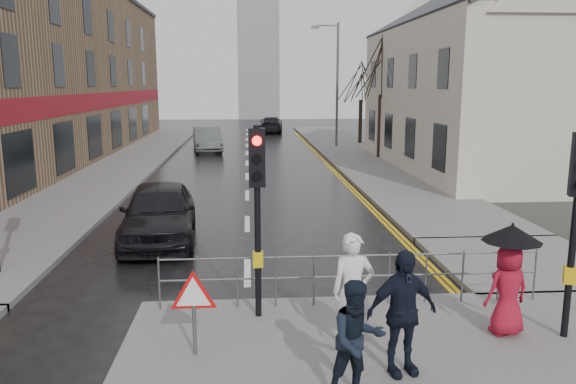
{
  "coord_description": "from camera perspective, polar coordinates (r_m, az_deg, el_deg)",
  "views": [
    {
      "loc": [
        0.05,
        -9.27,
        4.22
      ],
      "look_at": [
        1.1,
        5.37,
        1.39
      ],
      "focal_mm": 35.0,
      "sensor_mm": 36.0,
      "label": 1
    }
  ],
  "objects": [
    {
      "name": "street_lamp",
      "position": [
        37.72,
        4.77,
        11.61
      ],
      "size": [
        1.83,
        0.25,
        8.0
      ],
      "color": "#595B5E",
      "rests_on": "right_pavement"
    },
    {
      "name": "building_right_cream",
      "position": [
        29.78,
        19.94,
        11.35
      ],
      "size": [
        9.0,
        16.4,
        10.1
      ],
      "color": "beige",
      "rests_on": "ground"
    },
    {
      "name": "car_parked",
      "position": [
        15.57,
        -12.97,
        -2.04
      ],
      "size": [
        2.25,
        4.85,
        1.61
      ],
      "primitive_type": "imported",
      "rotation": [
        0.0,
        0.0,
        0.08
      ],
      "color": "black",
      "rests_on": "ground"
    },
    {
      "name": "guard_railing_front",
      "position": [
        10.6,
        6.5,
        -7.64
      ],
      "size": [
        7.14,
        0.04,
        1.0
      ],
      "color": "#595B5E",
      "rests_on": "near_pavement"
    },
    {
      "name": "warning_sign",
      "position": [
        8.71,
        -9.58,
        -10.64
      ],
      "size": [
        0.8,
        0.07,
        1.35
      ],
      "color": "#595B5E",
      "rests_on": "near_pavement"
    },
    {
      "name": "tree_near",
      "position": [
        32.16,
        9.49,
        12.4
      ],
      "size": [
        2.4,
        2.4,
        6.58
      ],
      "color": "black",
      "rests_on": "right_pavement"
    },
    {
      "name": "church_tower",
      "position": [
        71.44,
        -3.06,
        14.73
      ],
      "size": [
        5.0,
        5.0,
        18.0
      ],
      "primitive_type": "cube",
      "color": "gray",
      "rests_on": "ground"
    },
    {
      "name": "pedestrian_a",
      "position": [
        8.95,
        6.61,
        -9.9
      ],
      "size": [
        0.68,
        0.46,
        1.82
      ],
      "primitive_type": "imported",
      "rotation": [
        0.0,
        0.0,
        -0.03
      ],
      "color": "silver",
      "rests_on": "near_pavement"
    },
    {
      "name": "pedestrian_with_umbrella",
      "position": [
        9.9,
        21.55,
        -7.58
      ],
      "size": [
        0.96,
        0.96,
        1.87
      ],
      "color": "maroon",
      "rests_on": "near_pavement"
    },
    {
      "name": "pavement_bridge_right",
      "position": [
        14.47,
        22.73,
        -6.62
      ],
      "size": [
        4.0,
        4.2,
        0.14
      ],
      "primitive_type": "cube",
      "color": "#605E5B",
      "rests_on": "ground"
    },
    {
      "name": "tree_far",
      "position": [
        40.07,
        7.46,
        11.11
      ],
      "size": [
        2.4,
        2.4,
        5.64
      ],
      "color": "black",
      "rests_on": "right_pavement"
    },
    {
      "name": "left_pavement",
      "position": [
        33.19,
        -15.5,
        3.33
      ],
      "size": [
        4.0,
        44.0,
        0.14
      ],
      "primitive_type": "cube",
      "color": "#605E5B",
      "rests_on": "ground"
    },
    {
      "name": "pedestrian_b",
      "position": [
        7.58,
        7.05,
        -14.73
      ],
      "size": [
        0.91,
        0.78,
        1.61
      ],
      "primitive_type": "imported",
      "rotation": [
        0.0,
        0.0,
        0.24
      ],
      "color": "black",
      "rests_on": "near_pavement"
    },
    {
      "name": "right_pavement",
      "position": [
        35.12,
        6.5,
        4.05
      ],
      "size": [
        4.0,
        40.0,
        0.14
      ],
      "primitive_type": "cube",
      "color": "#605E5B",
      "rests_on": "ground"
    },
    {
      "name": "pedestrian_d",
      "position": [
        8.24,
        11.48,
        -11.9
      ],
      "size": [
        1.14,
        0.67,
        1.82
      ],
      "primitive_type": "imported",
      "rotation": [
        0.0,
        0.0,
        0.23
      ],
      "color": "black",
      "rests_on": "near_pavement"
    },
    {
      "name": "ground",
      "position": [
        10.18,
        -4.13,
        -13.59
      ],
      "size": [
        120.0,
        120.0,
        0.0
      ],
      "primitive_type": "plane",
      "color": "black",
      "rests_on": "ground"
    },
    {
      "name": "car_mid",
      "position": [
        36.05,
        -8.2,
        5.3
      ],
      "size": [
        2.23,
        4.85,
        1.54
      ],
      "primitive_type": "imported",
      "rotation": [
        0.0,
        0.0,
        0.13
      ],
      "color": "#4C4F51",
      "rests_on": "ground"
    },
    {
      "name": "car_far",
      "position": [
        49.76,
        -1.72,
        6.84
      ],
      "size": [
        2.24,
        4.93,
        1.4
      ],
      "primitive_type": "imported",
      "rotation": [
        0.0,
        0.0,
        3.08
      ],
      "color": "black",
      "rests_on": "ground"
    },
    {
      "name": "building_left_terrace",
      "position": [
        33.52,
        -25.72,
        11.19
      ],
      "size": [
        8.0,
        42.0,
        10.0
      ],
      "primitive_type": "cube",
      "color": "#927054",
      "rests_on": "ground"
    },
    {
      "name": "traffic_signal_near_left",
      "position": [
        9.63,
        -3.14,
        0.36
      ],
      "size": [
        0.28,
        0.27,
        3.4
      ],
      "color": "black",
      "rests_on": "near_pavement"
    }
  ]
}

